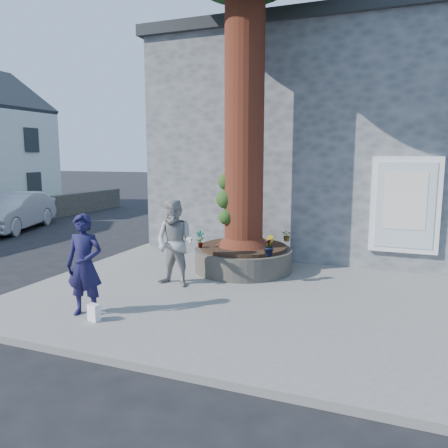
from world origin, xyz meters
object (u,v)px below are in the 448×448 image
(man, at_px, (84,265))
(car_silver, at_px, (13,212))
(planter, at_px, (243,258))
(woman, at_px, (175,243))

(man, distance_m, car_silver, 10.88)
(man, bearing_deg, car_silver, 132.04)
(man, bearing_deg, planter, 57.05)
(car_silver, bearing_deg, planter, -35.31)
(woman, height_order, car_silver, woman)
(planter, height_order, woman, woman)
(woman, xyz_separation_m, car_silver, (-9.29, 4.49, -0.30))
(planter, distance_m, car_silver, 10.59)
(planter, distance_m, man, 4.12)
(planter, distance_m, woman, 2.03)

